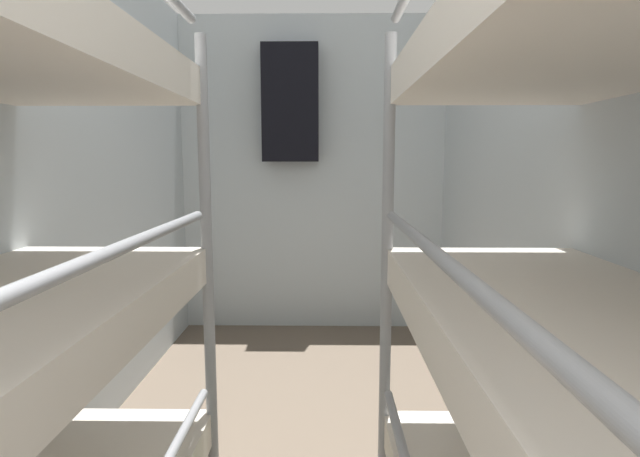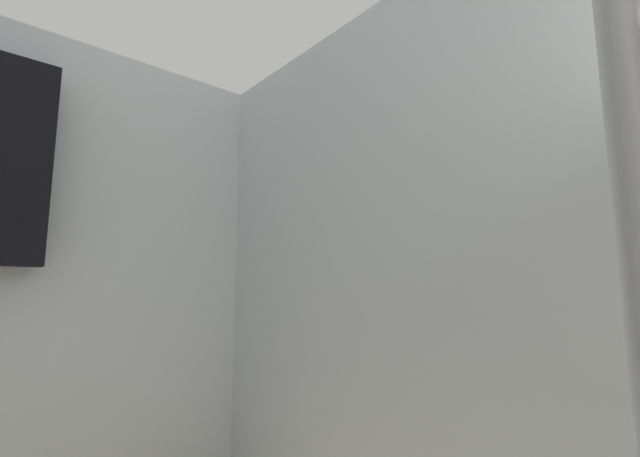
{
  "view_description": "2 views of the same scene",
  "coord_description": "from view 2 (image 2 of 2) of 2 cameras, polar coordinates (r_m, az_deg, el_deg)",
  "views": [
    {
      "loc": [
        0.12,
        0.49,
        1.39
      ],
      "look_at": [
        0.08,
        3.22,
        1.02
      ],
      "focal_mm": 28.0,
      "sensor_mm": 36.0,
      "label": 1
    },
    {
      "loc": [
        -0.24,
        2.26,
        1.29
      ],
      "look_at": [
        0.64,
        3.29,
        1.48
      ],
      "focal_mm": 24.0,
      "sensor_mm": 36.0,
      "label": 2
    }
  ],
  "objects": [
    {
      "name": "wall_back",
      "position": [
        2.37,
        -34.93,
        -7.19
      ],
      "size": [
        2.25,
        0.06,
        2.54
      ],
      "color": "silver",
      "rests_on": "ground_plane"
    }
  ]
}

